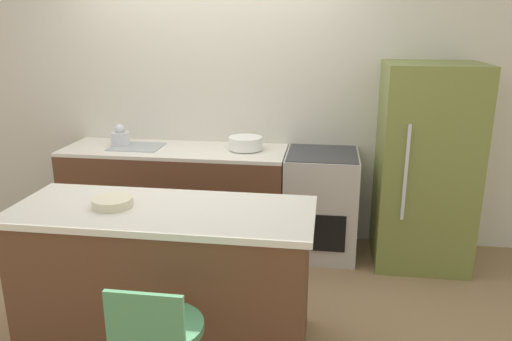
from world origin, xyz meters
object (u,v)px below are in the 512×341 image
mixing_bowl (246,143)px  kettle (120,137)px  oven_range (321,204)px  refrigerator (425,166)px

mixing_bowl → kettle: bearing=-180.0°
oven_range → kettle: (-1.79, 0.04, 0.52)m
mixing_bowl → oven_range: bearing=-3.8°
kettle → mixing_bowl: kettle is taller
oven_range → kettle: bearing=178.6°
kettle → refrigerator: bearing=-1.6°
oven_range → refrigerator: bearing=-1.9°
mixing_bowl → refrigerator: bearing=-2.7°
oven_range → refrigerator: 0.91m
refrigerator → oven_range: bearing=178.1°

